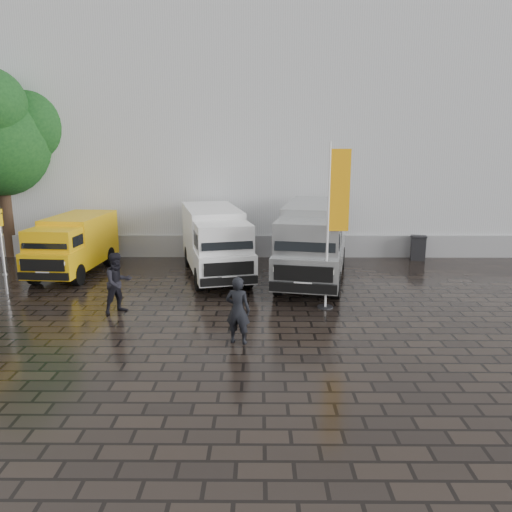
# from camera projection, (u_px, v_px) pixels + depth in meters

# --- Properties ---
(ground) EXTENTS (120.00, 120.00, 0.00)m
(ground) POSITION_uv_depth(u_px,v_px,m) (293.00, 316.00, 15.03)
(ground) COLOR black
(ground) RESTS_ON ground
(exhibition_hall) EXTENTS (44.00, 16.00, 12.00)m
(exhibition_hall) POSITION_uv_depth(u_px,v_px,m) (311.00, 127.00, 29.28)
(exhibition_hall) COLOR silver
(exhibition_hall) RESTS_ON ground
(hall_plinth) EXTENTS (44.00, 0.15, 1.00)m
(hall_plinth) POSITION_uv_depth(u_px,v_px,m) (326.00, 246.00, 22.65)
(hall_plinth) COLOR gray
(hall_plinth) RESTS_ON ground
(van_yellow) EXTENTS (2.25, 5.00, 2.25)m
(van_yellow) POSITION_uv_depth(u_px,v_px,m) (73.00, 246.00, 19.61)
(van_yellow) COLOR #F4B50C
(van_yellow) RESTS_ON ground
(van_white) EXTENTS (3.33, 6.26, 2.58)m
(van_white) POSITION_uv_depth(u_px,v_px,m) (215.00, 243.00, 19.34)
(van_white) COLOR white
(van_white) RESTS_ON ground
(van_silver) EXTENTS (3.43, 6.86, 2.84)m
(van_silver) POSITION_uv_depth(u_px,v_px,m) (313.00, 243.00, 18.63)
(van_silver) COLOR #A0A4A5
(van_silver) RESTS_ON ground
(flagpole) EXTENTS (0.88, 0.50, 5.13)m
(flagpole) POSITION_uv_depth(u_px,v_px,m) (334.00, 218.00, 15.16)
(flagpole) COLOR black
(flagpole) RESTS_ON ground
(wheelie_bin) EXTENTS (0.79, 0.79, 1.09)m
(wheelie_bin) POSITION_uv_depth(u_px,v_px,m) (418.00, 248.00, 22.16)
(wheelie_bin) COLOR black
(wheelie_bin) RESTS_ON ground
(person_front) EXTENTS (0.74, 0.58, 1.78)m
(person_front) POSITION_uv_depth(u_px,v_px,m) (238.00, 310.00, 12.84)
(person_front) COLOR black
(person_front) RESTS_ON ground
(person_tent) EXTENTS (1.14, 1.14, 1.87)m
(person_tent) POSITION_uv_depth(u_px,v_px,m) (118.00, 283.00, 15.18)
(person_tent) COLOR black
(person_tent) RESTS_ON ground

